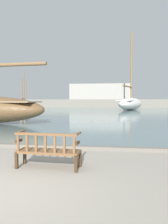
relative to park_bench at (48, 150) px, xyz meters
The scene contains 6 objects.
harbor_water 42.43m from the park_bench, 90.74° to the left, with size 100.00×80.00×0.08m, color slate.
quay_edge_kerb 2.37m from the park_bench, 103.60° to the left, with size 40.00×0.30×0.12m, color slate.
park_bench is the anchor object (origin of this frame).
sailboat_outer_starboard 27.95m from the park_bench, 114.57° to the left, with size 2.43×5.64×6.18m.
sailboat_far_port 35.70m from the park_bench, 82.70° to the left, with size 6.62×11.78×13.98m.
far_breakwater 50.41m from the park_bench, 91.28° to the left, with size 44.52×2.40×6.05m.
Camera 1 is at (2.21, -3.67, 1.70)m, focal length 35.00 mm.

